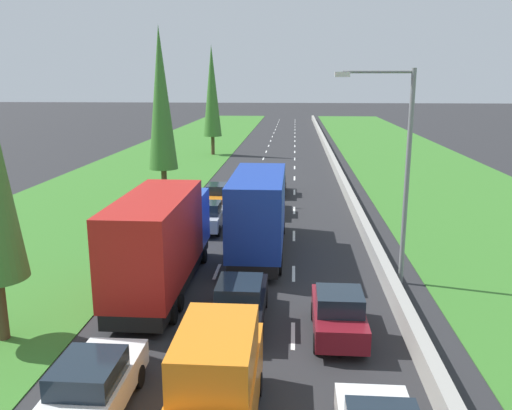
{
  "coord_description": "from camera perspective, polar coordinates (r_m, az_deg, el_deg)",
  "views": [
    {
      "loc": [
        1.69,
        -1.64,
        8.51
      ],
      "look_at": [
        -0.85,
        33.36,
        0.25
      ],
      "focal_mm": 37.15,
      "sensor_mm": 36.0,
      "label": 1
    }
  ],
  "objects": [
    {
      "name": "grass_verge_right",
      "position": [
        63.5,
        15.68,
        5.07
      ],
      "size": [
        14.0,
        140.0,
        0.04
      ],
      "primitive_type": "cube",
      "color": "#387528",
      "rests_on": "ground"
    },
    {
      "name": "street_light_mast",
      "position": [
        22.52,
        15.19,
        4.42
      ],
      "size": [
        3.2,
        0.28,
        9.0
      ],
      "color": "gray",
      "rests_on": "ground"
    },
    {
      "name": "grass_verge_left",
      "position": [
        63.85,
        -8.9,
        5.45
      ],
      "size": [
        14.0,
        140.0,
        0.04
      ],
      "primitive_type": "cube",
      "color": "#387528",
      "rests_on": "ground"
    },
    {
      "name": "black_sedan_centre_lane",
      "position": [
        19.21,
        -1.73,
        -10.38
      ],
      "size": [
        1.82,
        4.5,
        1.64
      ],
      "color": "black",
      "rests_on": "ground"
    },
    {
      "name": "orange_sedan_left_lane",
      "position": [
        36.35,
        -3.93,
        0.99
      ],
      "size": [
        1.82,
        4.5,
        1.64
      ],
      "color": "orange",
      "rests_on": "ground"
    },
    {
      "name": "black_sedan_centre_lane_fourth",
      "position": [
        34.8,
        1.0,
        0.47
      ],
      "size": [
        1.82,
        4.5,
        1.64
      ],
      "color": "black",
      "rests_on": "ground"
    },
    {
      "name": "ground_plane",
      "position": [
        62.25,
        2.57,
        5.38
      ],
      "size": [
        300.0,
        300.0,
        0.0
      ],
      "primitive_type": "plane",
      "color": "#28282B",
      "rests_on": "ground"
    },
    {
      "name": "black_sedan_centre_lane_fifth",
      "position": [
        40.71,
        1.94,
        2.34
      ],
      "size": [
        1.82,
        4.5,
        1.64
      ],
      "color": "black",
      "rests_on": "ground"
    },
    {
      "name": "orange_van_centre_lane",
      "position": [
        13.61,
        -4.13,
        -18.29
      ],
      "size": [
        1.96,
        4.9,
        2.82
      ],
      "color": "orange",
      "rests_on": "ground"
    },
    {
      "name": "poplar_tree_second",
      "position": [
        39.07,
        -10.2,
        11.14
      ],
      "size": [
        2.11,
        2.11,
        12.32
      ],
      "color": "#4C3823",
      "rests_on": "ground"
    },
    {
      "name": "white_sedan_left_lane",
      "position": [
        14.99,
        -17.35,
        -18.31
      ],
      "size": [
        1.82,
        4.5,
        1.64
      ],
      "color": "white",
      "rests_on": "ground"
    },
    {
      "name": "red_box_truck_left_lane",
      "position": [
        21.97,
        -10.15,
        -3.7
      ],
      "size": [
        2.46,
        9.4,
        4.18
      ],
      "color": "black",
      "rests_on": "ground"
    },
    {
      "name": "poplar_tree_third",
      "position": [
        62.2,
        -4.77,
        12.1
      ],
      "size": [
        2.11,
        2.11,
        12.52
      ],
      "color": "#4C3823",
      "rests_on": "ground"
    },
    {
      "name": "median_barrier",
      "position": [
        62.3,
        7.85,
        5.67
      ],
      "size": [
        0.44,
        120.0,
        0.85
      ],
      "primitive_type": "cube",
      "color": "#9E9B93",
      "rests_on": "ground"
    },
    {
      "name": "silver_hatchback_left_lane",
      "position": [
        30.78,
        -5.22,
        -1.24
      ],
      "size": [
        1.74,
        3.9,
        1.72
      ],
      "color": "silver",
      "rests_on": "ground"
    },
    {
      "name": "maroon_hatchback_right_lane",
      "position": [
        18.44,
        8.87,
        -11.5
      ],
      "size": [
        1.74,
        3.9,
        1.72
      ],
      "color": "maroon",
      "rests_on": "ground"
    },
    {
      "name": "blue_box_truck_centre_lane",
      "position": [
        26.34,
        0.34,
        -0.64
      ],
      "size": [
        2.46,
        9.4,
        4.18
      ],
      "color": "black",
      "rests_on": "ground"
    },
    {
      "name": "lane_markings",
      "position": [
        62.25,
        2.57,
        5.38
      ],
      "size": [
        3.64,
        116.0,
        0.01
      ],
      "color": "white",
      "rests_on": "ground"
    }
  ]
}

